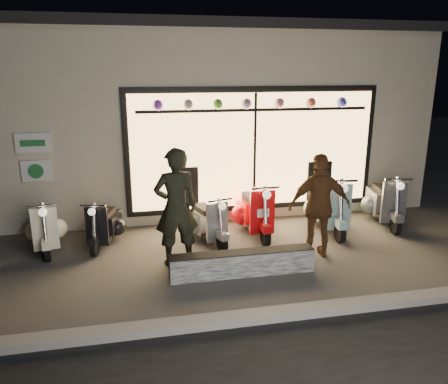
# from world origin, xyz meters

# --- Properties ---
(ground) EXTENTS (40.00, 40.00, 0.00)m
(ground) POSITION_xyz_m (0.00, 0.00, 0.00)
(ground) COLOR #383533
(ground) RESTS_ON ground
(kerb) EXTENTS (40.00, 0.25, 0.12)m
(kerb) POSITION_xyz_m (0.00, -2.00, 0.06)
(kerb) COLOR slate
(kerb) RESTS_ON ground
(shop_building) EXTENTS (10.20, 6.23, 4.20)m
(shop_building) POSITION_xyz_m (0.00, 4.98, 2.10)
(shop_building) COLOR beige
(shop_building) RESTS_ON ground
(graffiti_barrier) EXTENTS (2.35, 0.28, 0.40)m
(graffiti_barrier) POSITION_xyz_m (-0.09, -0.65, 0.20)
(graffiti_barrier) COLOR black
(graffiti_barrier) RESTS_ON ground
(scooter_silver) EXTENTS (0.67, 1.31, 0.94)m
(scooter_silver) POSITION_xyz_m (-0.43, 0.98, 0.38)
(scooter_silver) COLOR black
(scooter_silver) RESTS_ON ground
(scooter_red) EXTENTS (0.50, 1.50, 1.07)m
(scooter_red) POSITION_xyz_m (0.60, 1.23, 0.43)
(scooter_red) COLOR black
(scooter_red) RESTS_ON ground
(scooter_black) EXTENTS (0.62, 1.25, 0.89)m
(scooter_black) POSITION_xyz_m (-2.31, 1.23, 0.36)
(scooter_black) COLOR black
(scooter_black) RESTS_ON ground
(scooter_cream) EXTENTS (0.58, 1.36, 0.97)m
(scooter_cream) POSITION_xyz_m (-3.39, 1.22, 0.39)
(scooter_cream) COLOR black
(scooter_cream) RESTS_ON ground
(scooter_blue) EXTENTS (0.64, 1.64, 1.16)m
(scooter_blue) POSITION_xyz_m (2.18, 1.15, 0.47)
(scooter_blue) COLOR black
(scooter_blue) RESTS_ON ground
(scooter_grey) EXTENTS (0.69, 1.53, 1.09)m
(scooter_grey) POSITION_xyz_m (3.53, 1.26, 0.44)
(scooter_grey) COLOR black
(scooter_grey) RESTS_ON ground
(man) EXTENTS (0.78, 0.56, 2.01)m
(man) POSITION_xyz_m (-1.07, -0.01, 1.01)
(man) COLOR black
(man) RESTS_ON ground
(woman) EXTENTS (1.13, 0.58, 1.85)m
(woman) POSITION_xyz_m (1.39, -0.18, 0.92)
(woman) COLOR brown
(woman) RESTS_ON ground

